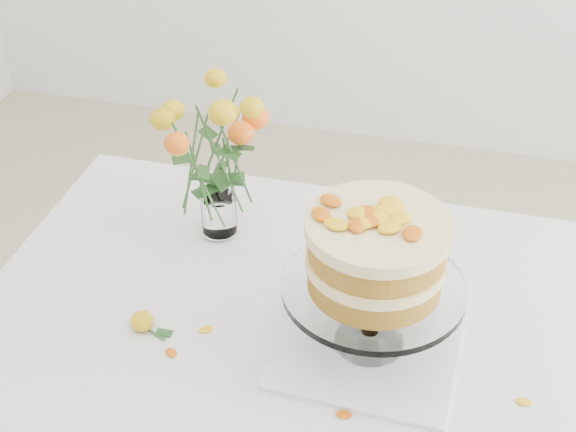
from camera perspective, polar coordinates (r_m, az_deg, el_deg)
name	(u,v)px	position (r m, az deg, el deg)	size (l,w,h in m)	color
table	(351,368)	(1.51, 4.47, -10.76)	(1.43, 0.93, 0.76)	tan
napkin	(369,344)	(1.44, 5.75, -9.06)	(0.31, 0.31, 0.01)	white
cake_stand	(376,260)	(1.31, 6.25, -3.16)	(0.31, 0.31, 0.28)	white
rose_vase	(215,144)	(1.57, -5.24, 5.12)	(0.27, 0.27, 0.37)	white
loose_rose_near	(142,321)	(1.48, -10.32, -7.37)	(0.07, 0.04, 0.04)	gold
stray_petal_a	(273,364)	(1.40, -1.05, -10.45)	(0.03, 0.02, 0.00)	yellow
stray_petal_b	(325,392)	(1.36, 2.66, -12.38)	(0.03, 0.02, 0.00)	yellow
stray_petal_c	(344,415)	(1.33, 4.01, -13.94)	(0.03, 0.02, 0.00)	yellow
stray_petal_d	(206,330)	(1.47, -5.85, -8.04)	(0.03, 0.02, 0.00)	yellow
stray_petal_e	(171,353)	(1.44, -8.31, -9.60)	(0.03, 0.02, 0.00)	yellow
stray_petal_f	(524,402)	(1.40, 16.43, -12.57)	(0.03, 0.02, 0.00)	yellow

